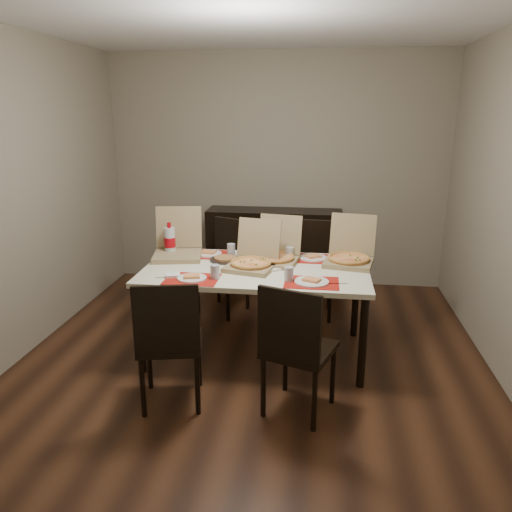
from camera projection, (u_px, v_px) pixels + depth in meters
name	position (u px, v px, depth m)	size (l,w,h in m)	color
ground	(252.00, 360.00, 4.13)	(3.80, 4.00, 0.02)	#432514
room_walls	(259.00, 141.00, 4.05)	(3.84, 4.02, 2.62)	gray
sideboard	(274.00, 249.00, 5.69)	(1.50, 0.40, 0.90)	black
dining_table	(256.00, 276.00, 4.05)	(1.80, 1.00, 0.75)	#EDE9C8
chair_near_left	(169.00, 339.00, 3.32)	(0.50, 0.50, 0.93)	black
chair_near_right	(296.00, 345.00, 3.23)	(0.54, 0.54, 0.93)	black
chair_far_left	(227.00, 261.00, 5.01)	(0.55, 0.55, 0.93)	black
chair_far_right	(312.00, 264.00, 4.94)	(0.42, 0.42, 0.93)	black
setting_near_left	(196.00, 276.00, 3.76)	(0.49, 0.30, 0.11)	#B7130C
setting_near_right	(306.00, 280.00, 3.68)	(0.47, 0.30, 0.11)	#B7130C
setting_far_left	(213.00, 252.00, 4.38)	(0.50, 0.30, 0.11)	#B7130C
setting_far_right	(307.00, 257.00, 4.26)	(0.49, 0.30, 0.11)	#B7130C
napkin_loose	(272.00, 269.00, 3.97)	(0.12, 0.11, 0.02)	white
pizza_box_center	(252.00, 261.00, 4.01)	(0.45, 0.48, 0.37)	#8E7952
pizza_box_right	(349.00, 256.00, 4.13)	(0.45, 0.48, 0.38)	#8E7952
pizza_box_left	(178.00, 249.00, 4.33)	(0.48, 0.51, 0.41)	#8E7952
pizza_box_extra	(276.00, 255.00, 4.17)	(0.43, 0.46, 0.37)	#8E7952
faina_plate	(225.00, 259.00, 4.22)	(0.27, 0.27, 0.03)	black
dip_bowl	(273.00, 260.00, 4.20)	(0.11, 0.11, 0.03)	white
soda_bottle	(170.00, 241.00, 4.35)	(0.10, 0.10, 0.29)	silver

